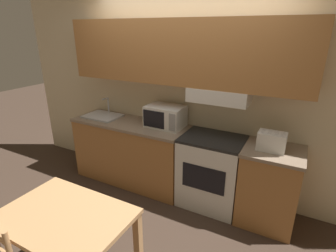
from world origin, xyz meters
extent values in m
plane|color=#3D2D23|center=(0.00, 0.00, 0.00)|extent=(16.00, 16.00, 0.00)
cube|color=beige|center=(0.00, 0.03, 1.27)|extent=(5.34, 0.05, 2.55)
cube|color=#A36B38|center=(0.00, -0.16, 1.81)|extent=(2.94, 0.32, 0.73)
cube|color=silver|center=(0.51, -0.16, 1.37)|extent=(0.68, 0.34, 0.16)
cube|color=#A36B38|center=(-0.67, -0.28, 0.43)|extent=(1.61, 0.56, 0.85)
cube|color=#84705B|center=(-0.67, -0.28, 0.87)|extent=(1.63, 0.58, 0.04)
cube|color=#A36B38|center=(1.18, -0.28, 0.43)|extent=(0.59, 0.56, 0.85)
cube|color=#84705B|center=(1.18, -0.28, 0.87)|extent=(0.61, 0.58, 0.04)
cube|color=silver|center=(0.51, -0.28, 0.43)|extent=(0.72, 0.55, 0.86)
cube|color=black|center=(0.51, -0.28, 0.87)|extent=(0.72, 0.55, 0.03)
cube|color=black|center=(0.51, -0.55, 0.49)|extent=(0.50, 0.01, 0.30)
cylinder|color=black|center=(0.35, -0.39, 0.88)|extent=(0.10, 0.10, 0.01)
cylinder|color=black|center=(0.67, -0.39, 0.88)|extent=(0.10, 0.10, 0.01)
cylinder|color=black|center=(0.35, -0.17, 0.88)|extent=(0.10, 0.10, 0.01)
cylinder|color=black|center=(0.67, -0.17, 0.88)|extent=(0.10, 0.10, 0.01)
cube|color=silver|center=(-0.16, -0.20, 1.02)|extent=(0.47, 0.33, 0.27)
cube|color=black|center=(-0.24, -0.37, 1.02)|extent=(0.29, 0.01, 0.21)
cube|color=gray|center=(0.02, -0.37, 1.02)|extent=(0.09, 0.01, 0.21)
cube|color=silver|center=(1.14, -0.31, 0.98)|extent=(0.28, 0.18, 0.19)
cube|color=black|center=(0.99, -0.31, 1.01)|extent=(0.01, 0.02, 0.02)
cube|color=black|center=(1.04, -0.31, 1.08)|extent=(0.04, 0.13, 0.01)
cube|color=black|center=(1.10, -0.31, 1.08)|extent=(0.04, 0.13, 0.01)
cube|color=black|center=(1.17, -0.31, 1.08)|extent=(0.04, 0.13, 0.01)
cube|color=black|center=(1.23, -0.31, 1.08)|extent=(0.04, 0.13, 0.01)
cube|color=#B7BABF|center=(-1.14, -0.28, 0.90)|extent=(0.50, 0.37, 0.02)
cube|color=#4C4F54|center=(-1.14, -0.30, 0.90)|extent=(0.43, 0.28, 0.01)
cylinder|color=#B7BABF|center=(-1.14, -0.14, 1.02)|extent=(0.02, 0.02, 0.22)
cylinder|color=#B7BABF|center=(-1.14, -0.20, 1.14)|extent=(0.02, 0.12, 0.02)
cube|color=tan|center=(-0.08, -1.94, 0.76)|extent=(0.97, 0.67, 0.04)
cube|color=tan|center=(-0.53, -1.64, 0.37)|extent=(0.06, 0.06, 0.74)
cube|color=tan|center=(0.37, -1.64, 0.37)|extent=(0.06, 0.06, 0.74)
camera|label=1|loc=(1.35, -2.98, 2.07)|focal=28.00mm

